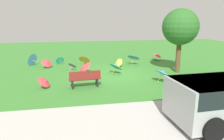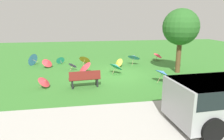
# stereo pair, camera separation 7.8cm
# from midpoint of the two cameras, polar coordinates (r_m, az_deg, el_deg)

# --- Properties ---
(ground) EXTENTS (40.00, 40.00, 0.00)m
(ground) POSITION_cam_midpoint_polar(r_m,az_deg,el_deg) (13.40, 0.71, -1.26)
(ground) COLOR #387A2D
(road_strip) EXTENTS (40.00, 4.36, 0.01)m
(road_strip) POSITION_cam_midpoint_polar(r_m,az_deg,el_deg) (7.32, 11.27, -14.97)
(road_strip) COLOR #B2AFA8
(road_strip) RESTS_ON ground
(park_bench) EXTENTS (1.64, 0.63, 0.90)m
(park_bench) POSITION_cam_midpoint_polar(r_m,az_deg,el_deg) (10.92, -7.55, -2.39)
(park_bench) COLOR maroon
(park_bench) RESTS_ON ground
(shade_tree) EXTENTS (2.29, 2.29, 4.10)m
(shade_tree) POSITION_cam_midpoint_polar(r_m,az_deg,el_deg) (14.24, 17.84, 10.92)
(shade_tree) COLOR brown
(shade_tree) RESTS_ON ground
(parasol_teal_0) EXTENTS (1.14, 1.16, 0.81)m
(parasol_teal_0) POSITION_cam_midpoint_polar(r_m,az_deg,el_deg) (13.58, 0.95, 1.13)
(parasol_teal_0) COLOR tan
(parasol_teal_0) RESTS_ON ground
(parasol_red_0) EXTENTS (1.01, 1.09, 0.83)m
(parasol_red_0) POSITION_cam_midpoint_polar(r_m,az_deg,el_deg) (13.65, -7.71, 0.91)
(parasol_red_0) COLOR tan
(parasol_red_0) RESTS_ON ground
(parasol_teal_1) EXTENTS (0.77, 0.68, 0.62)m
(parasol_teal_1) POSITION_cam_midpoint_polar(r_m,az_deg,el_deg) (16.92, -14.08, 2.60)
(parasol_teal_1) COLOR tan
(parasol_teal_1) RESTS_ON ground
(parasol_blue_0) EXTENTS (1.00, 1.02, 0.86)m
(parasol_blue_0) POSITION_cam_midpoint_polar(r_m,az_deg,el_deg) (12.01, 13.34, -0.57)
(parasol_blue_0) COLOR tan
(parasol_blue_0) RESTS_ON ground
(parasol_red_1) EXTENTS (0.97, 0.97, 0.69)m
(parasol_red_1) POSITION_cam_midpoint_polar(r_m,az_deg,el_deg) (15.85, -17.29, 1.93)
(parasol_red_1) COLOR tan
(parasol_red_1) RESTS_ON ground
(parasol_yellow_1) EXTENTS (0.71, 0.80, 0.64)m
(parasol_yellow_1) POSITION_cam_midpoint_polar(r_m,az_deg,el_deg) (15.53, 1.52, 2.06)
(parasol_yellow_1) COLOR tan
(parasol_yellow_1) RESTS_ON ground
(parasol_blue_1) EXTENTS (0.91, 1.02, 0.95)m
(parasol_blue_1) POSITION_cam_midpoint_polar(r_m,az_deg,el_deg) (16.94, -21.09, 2.66)
(parasol_blue_1) COLOR tan
(parasol_blue_1) RESTS_ON ground
(parasol_orange_2) EXTENTS (1.10, 1.04, 0.79)m
(parasol_orange_2) POSITION_cam_midpoint_polar(r_m,az_deg,el_deg) (16.44, -7.56, 2.99)
(parasol_orange_2) COLOR tan
(parasol_orange_2) RESTS_ON ground
(parasol_red_4) EXTENTS (1.04, 1.04, 0.71)m
(parasol_red_4) POSITION_cam_midpoint_polar(r_m,az_deg,el_deg) (18.16, 12.15, 3.99)
(parasol_red_4) COLOR tan
(parasol_red_4) RESTS_ON ground
(parasol_blue_2) EXTENTS (1.29, 1.29, 0.93)m
(parasol_blue_2) POSITION_cam_midpoint_polar(r_m,az_deg,el_deg) (16.18, 5.74, 3.63)
(parasol_blue_2) COLOR tan
(parasol_blue_2) RESTS_ON ground
(parasol_purple_2) EXTENTS (0.79, 0.78, 0.59)m
(parasol_purple_2) POSITION_cam_midpoint_polar(r_m,az_deg,el_deg) (14.74, -10.74, 1.34)
(parasol_purple_2) COLOR tan
(parasol_purple_2) RESTS_ON ground
(parasol_red_7) EXTENTS (0.81, 0.85, 0.64)m
(parasol_red_7) POSITION_cam_midpoint_polar(r_m,az_deg,el_deg) (11.29, -17.93, -2.96)
(parasol_red_7) COLOR tan
(parasol_red_7) RESTS_ON ground
(parasol_purple_3) EXTENTS (0.72, 0.73, 0.53)m
(parasol_purple_3) POSITION_cam_midpoint_polar(r_m,az_deg,el_deg) (12.59, -8.54, -0.84)
(parasol_purple_3) COLOR tan
(parasol_purple_3) RESTS_ON ground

